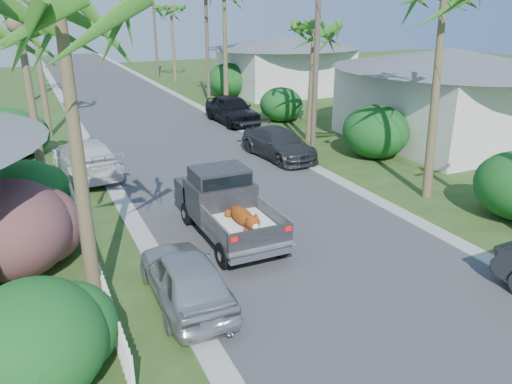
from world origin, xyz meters
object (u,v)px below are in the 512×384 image
parked_car_rm (278,144)px  palm_l_d (17,11)px  palm_l_b (19,26)px  utility_pole_c (207,39)px  palm_r_b (314,24)px  utility_pole_d (155,30)px  parked_car_lf (86,158)px  parked_car_rf (232,109)px  palm_r_d (171,7)px  utility_pole_b (316,56)px  parked_car_ln (185,278)px  house_right_far (284,66)px  house_right_near (446,99)px  pickup_truck (224,202)px

parked_car_rm → palm_l_d: bearing=110.1°
palm_l_b → utility_pole_c: utility_pole_c is taller
palm_l_d → palm_r_b: 23.08m
palm_l_b → utility_pole_d: size_ratio=0.82×
parked_car_rm → palm_r_b: 6.44m
parked_car_lf → utility_pole_d: (10.60, 29.05, 3.84)m
utility_pole_d → parked_car_rf: bearing=-92.9°
parked_car_lf → parked_car_rm: bearing=166.9°
palm_r_b → palm_r_d: 25.01m
palm_l_d → parked_car_lf: bearing=-85.7°
palm_l_b → utility_pole_b: size_ratio=0.82×
parked_car_ln → house_right_far: size_ratio=0.44×
parked_car_lf → house_right_far: house_right_far is taller
parked_car_ln → palm_l_b: size_ratio=0.54×
parked_car_ln → palm_l_d: palm_l_d is taller
parked_car_rm → utility_pole_c: 15.79m
parked_car_lf → utility_pole_b: size_ratio=0.58×
parked_car_lf → palm_r_b: bearing=179.5°
parked_car_rf → house_right_near: house_right_near is taller
palm_l_d → palm_r_b: (13.10, -19.00, -0.49)m
palm_l_b → palm_r_d: size_ratio=0.93×
parked_car_rm → palm_r_b: (3.00, 2.17, 5.27)m
palm_l_d → parked_car_rm: bearing=-64.5°
parked_car_lf → house_right_far: bearing=-144.0°
house_right_near → utility_pole_c: 17.79m
pickup_truck → palm_l_d: palm_l_d is taller
utility_pole_b → palm_r_b: bearing=63.4°
house_right_far → utility_pole_d: size_ratio=1.00×
parked_car_lf → utility_pole_c: 18.01m
parked_car_rm → pickup_truck: bearing=-134.4°
house_right_far → utility_pole_c: bearing=-164.9°
parked_car_ln → palm_r_d: (10.64, 37.27, 6.05)m
pickup_truck → utility_pole_b: size_ratio=0.57×
parked_car_rm → palm_r_d: 27.98m
palm_r_d → house_right_near: palm_r_d is taller
pickup_truck → parked_car_lf: pickup_truck is taller
parked_car_rm → utility_pole_d: 30.49m
parked_car_lf → utility_pole_c: size_ratio=0.58×
utility_pole_d → utility_pole_c: bearing=-90.0°
parked_car_lf → palm_l_b: 6.00m
parked_car_lf → utility_pole_b: bearing=169.2°
pickup_truck → utility_pole_d: bearing=78.6°
palm_l_b → utility_pole_c: bearing=52.2°
palm_r_b → utility_pole_c: bearing=94.4°
utility_pole_c → utility_pole_d: same height
palm_l_d → utility_pole_c: size_ratio=0.86×
parked_car_ln → utility_pole_c: (9.74, 25.27, 3.92)m
utility_pole_d → house_right_far: bearing=-60.4°
house_right_near → utility_pole_b: bearing=172.3°
palm_r_b → parked_car_rf: bearing=110.2°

